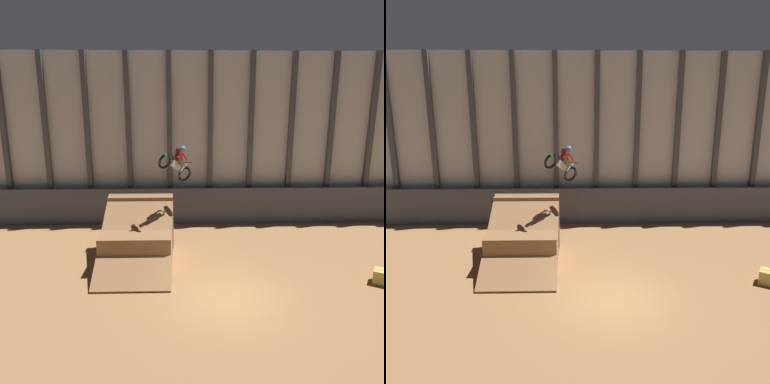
# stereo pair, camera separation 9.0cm
# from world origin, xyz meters

# --- Properties ---
(ground_plane) EXTENTS (60.00, 60.00, 0.00)m
(ground_plane) POSITION_xyz_m (0.00, 0.00, 0.00)
(ground_plane) COLOR #996B42
(arena_back_wall) EXTENTS (32.00, 0.40, 9.76)m
(arena_back_wall) POSITION_xyz_m (-0.00, 9.38, 4.88)
(arena_back_wall) COLOR silver
(arena_back_wall) RESTS_ON ground_plane
(lower_barrier) EXTENTS (31.36, 0.20, 2.13)m
(lower_barrier) POSITION_xyz_m (0.00, 8.70, 1.06)
(lower_barrier) COLOR #474C56
(lower_barrier) RESTS_ON ground_plane
(dirt_ramp) EXTENTS (3.12, 4.91, 2.77)m
(dirt_ramp) POSITION_xyz_m (-3.64, 3.82, 0.94)
(dirt_ramp) COLOR olive
(dirt_ramp) RESTS_ON ground_plane
(rider_bike_solo) EXTENTS (1.70, 1.69, 1.68)m
(rider_bike_solo) POSITION_xyz_m (-1.88, 4.16, 4.39)
(rider_bike_solo) COLOR black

